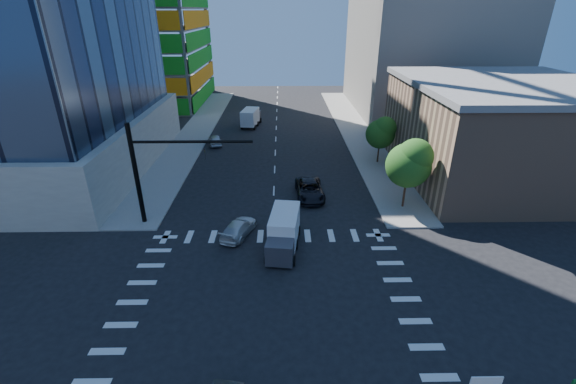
{
  "coord_description": "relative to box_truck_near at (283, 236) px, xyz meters",
  "views": [
    {
      "loc": [
        0.86,
        -18.79,
        17.3
      ],
      "look_at": [
        1.32,
        8.0,
        4.59
      ],
      "focal_mm": 24.0,
      "sensor_mm": 36.0,
      "label": 1
    }
  ],
  "objects": [
    {
      "name": "road_markings",
      "position": [
        -0.93,
        -7.03,
        -1.25
      ],
      "size": [
        20.0,
        20.0,
        0.01
      ],
      "primitive_type": "cube",
      "color": "silver",
      "rests_on": "ground"
    },
    {
      "name": "car_nb_far",
      "position": [
        2.75,
        9.48,
        -0.45
      ],
      "size": [
        2.89,
        5.87,
        1.6
      ],
      "primitive_type": "imported",
      "rotation": [
        0.0,
        0.0,
        0.04
      ],
      "color": "black",
      "rests_on": "ground"
    },
    {
      "name": "signal_mast_nw",
      "position": [
        -10.93,
        4.47,
        4.24
      ],
      "size": [
        10.2,
        0.4,
        9.0
      ],
      "color": "black",
      "rests_on": "sidewalk_nw"
    },
    {
      "name": "tree_south",
      "position": [
        11.7,
        6.87,
        3.44
      ],
      "size": [
        4.16,
        4.16,
        6.82
      ],
      "color": "#382316",
      "rests_on": "sidewalk_ne"
    },
    {
      "name": "box_truck_far",
      "position": [
        -5.0,
        36.35,
        0.02
      ],
      "size": [
        3.18,
        5.78,
        2.88
      ],
      "rotation": [
        0.0,
        0.0,
        2.98
      ],
      "color": "black",
      "rests_on": "ground"
    },
    {
      "name": "car_sb_near",
      "position": [
        -3.74,
        2.25,
        -0.59
      ],
      "size": [
        3.27,
        4.89,
        1.32
      ],
      "primitive_type": "imported",
      "rotation": [
        0.0,
        0.0,
        2.79
      ],
      "color": "silver",
      "rests_on": "ground"
    },
    {
      "name": "commercial_building",
      "position": [
        24.07,
        14.97,
        4.06
      ],
      "size": [
        20.5,
        22.5,
        10.6
      ],
      "color": "#9D755B",
      "rests_on": "ground"
    },
    {
      "name": "box_truck_near",
      "position": [
        0.0,
        0.0,
        0.0
      ],
      "size": [
        2.97,
        5.64,
        2.83
      ],
      "rotation": [
        0.0,
        0.0,
        -0.13
      ],
      "color": "black",
      "rests_on": "ground"
    },
    {
      "name": "car_sb_mid",
      "position": [
        -9.43,
        26.51,
        -0.54
      ],
      "size": [
        2.59,
        4.44,
        1.42
      ],
      "primitive_type": "imported",
      "rotation": [
        0.0,
        0.0,
        3.37
      ],
      "color": "#B9BCC1",
      "rests_on": "ground"
    },
    {
      "name": "tree_north",
      "position": [
        12.0,
        18.87,
        2.74
      ],
      "size": [
        3.54,
        3.52,
        5.78
      ],
      "color": "#382316",
      "rests_on": "sidewalk_ne"
    },
    {
      "name": "ground",
      "position": [
        -0.93,
        -7.03,
        -1.25
      ],
      "size": [
        160.0,
        160.0,
        0.0
      ],
      "primitive_type": "plane",
      "color": "black",
      "rests_on": "ground"
    },
    {
      "name": "sidewalk_nw",
      "position": [
        -13.43,
        32.97,
        -1.18
      ],
      "size": [
        5.0,
        60.0,
        0.15
      ],
      "primitive_type": "cube",
      "color": "gray",
      "rests_on": "ground"
    },
    {
      "name": "sidewalk_ne",
      "position": [
        11.57,
        32.97,
        -1.18
      ],
      "size": [
        5.0,
        60.0,
        0.15
      ],
      "primitive_type": "cube",
      "color": "gray",
      "rests_on": "ground"
    },
    {
      "name": "bg_building_ne",
      "position": [
        26.07,
        47.97,
        12.75
      ],
      "size": [
        24.0,
        30.0,
        28.0
      ],
      "primitive_type": "cube",
      "color": "slate",
      "rests_on": "ground"
    }
  ]
}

